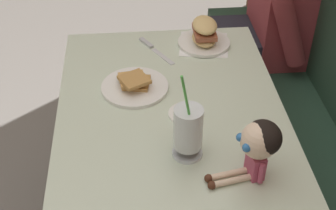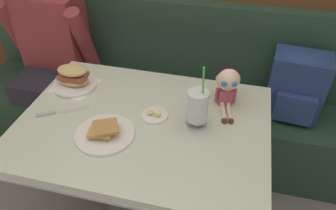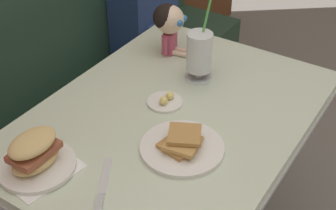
{
  "view_description": "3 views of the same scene",
  "coord_description": "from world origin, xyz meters",
  "px_view_note": "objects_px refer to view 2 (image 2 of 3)",
  "views": [
    {
      "loc": [
        1.3,
        0.05,
        1.8
      ],
      "look_at": [
        0.02,
        0.17,
        0.77
      ],
      "focal_mm": 51.06,
      "sensor_mm": 36.0,
      "label": 1
    },
    {
      "loc": [
        0.36,
        -0.83,
        1.68
      ],
      "look_at": [
        0.1,
        0.22,
        0.82
      ],
      "focal_mm": 34.49,
      "sensor_mm": 36.0,
      "label": 2
    },
    {
      "loc": [
        -1.05,
        -0.49,
        1.68
      ],
      "look_at": [
        0.0,
        0.19,
        0.77
      ],
      "focal_mm": 51.61,
      "sensor_mm": 36.0,
      "label": 3
    }
  ],
  "objects_px": {
    "milkshake_glass": "(197,107)",
    "butter_knife": "(53,113)",
    "seated_doll": "(228,81)",
    "diner_patron": "(52,42)",
    "toast_plate": "(105,133)",
    "sandwich_plate": "(74,78)",
    "butter_saucer": "(154,115)",
    "backpack": "(297,83)"
  },
  "relations": [
    {
      "from": "backpack",
      "to": "diner_patron",
      "type": "bearing_deg",
      "value": -179.14
    },
    {
      "from": "milkshake_glass",
      "to": "diner_patron",
      "type": "height_order",
      "value": "diner_patron"
    },
    {
      "from": "milkshake_glass",
      "to": "sandwich_plate",
      "type": "xyz_separation_m",
      "value": [
        -0.65,
        0.15,
        -0.06
      ]
    },
    {
      "from": "backpack",
      "to": "toast_plate",
      "type": "bearing_deg",
      "value": -139.14
    },
    {
      "from": "butter_saucer",
      "to": "seated_doll",
      "type": "relative_size",
      "value": 0.53
    },
    {
      "from": "toast_plate",
      "to": "diner_patron",
      "type": "height_order",
      "value": "diner_patron"
    },
    {
      "from": "milkshake_glass",
      "to": "butter_knife",
      "type": "xyz_separation_m",
      "value": [
        -0.65,
        -0.08,
        -0.1
      ]
    },
    {
      "from": "diner_patron",
      "to": "butter_saucer",
      "type": "bearing_deg",
      "value": -33.26
    },
    {
      "from": "diner_patron",
      "to": "seated_doll",
      "type": "bearing_deg",
      "value": -17.98
    },
    {
      "from": "sandwich_plate",
      "to": "milkshake_glass",
      "type": "bearing_deg",
      "value": -12.92
    },
    {
      "from": "sandwich_plate",
      "to": "butter_knife",
      "type": "relative_size",
      "value": 1.08
    },
    {
      "from": "sandwich_plate",
      "to": "seated_doll",
      "type": "distance_m",
      "value": 0.76
    },
    {
      "from": "sandwich_plate",
      "to": "butter_knife",
      "type": "height_order",
      "value": "sandwich_plate"
    },
    {
      "from": "butter_knife",
      "to": "milkshake_glass",
      "type": "bearing_deg",
      "value": 6.74
    },
    {
      "from": "sandwich_plate",
      "to": "butter_saucer",
      "type": "bearing_deg",
      "value": -16.3
    },
    {
      "from": "toast_plate",
      "to": "butter_knife",
      "type": "xyz_separation_m",
      "value": [
        -0.28,
        0.08,
        -0.01
      ]
    },
    {
      "from": "toast_plate",
      "to": "milkshake_glass",
      "type": "height_order",
      "value": "milkshake_glass"
    },
    {
      "from": "sandwich_plate",
      "to": "backpack",
      "type": "relative_size",
      "value": 0.57
    },
    {
      "from": "milkshake_glass",
      "to": "backpack",
      "type": "xyz_separation_m",
      "value": [
        0.48,
        0.57,
        -0.18
      ]
    },
    {
      "from": "diner_patron",
      "to": "toast_plate",
      "type": "bearing_deg",
      "value": -47.43
    },
    {
      "from": "butter_knife",
      "to": "seated_doll",
      "type": "xyz_separation_m",
      "value": [
        0.75,
        0.27,
        0.12
      ]
    },
    {
      "from": "milkshake_glass",
      "to": "butter_knife",
      "type": "distance_m",
      "value": 0.66
    },
    {
      "from": "sandwich_plate",
      "to": "butter_saucer",
      "type": "height_order",
      "value": "sandwich_plate"
    },
    {
      "from": "sandwich_plate",
      "to": "seated_doll",
      "type": "bearing_deg",
      "value": 3.07
    },
    {
      "from": "sandwich_plate",
      "to": "diner_patron",
      "type": "height_order",
      "value": "diner_patron"
    },
    {
      "from": "milkshake_glass",
      "to": "seated_doll",
      "type": "distance_m",
      "value": 0.22
    },
    {
      "from": "seated_doll",
      "to": "diner_patron",
      "type": "relative_size",
      "value": 0.28
    },
    {
      "from": "toast_plate",
      "to": "butter_saucer",
      "type": "xyz_separation_m",
      "value": [
        0.17,
        0.17,
        -0.01
      ]
    },
    {
      "from": "milkshake_glass",
      "to": "diner_patron",
      "type": "distance_m",
      "value": 1.15
    },
    {
      "from": "backpack",
      "to": "sandwich_plate",
      "type": "bearing_deg",
      "value": -159.37
    },
    {
      "from": "butter_saucer",
      "to": "diner_patron",
      "type": "relative_size",
      "value": 0.15
    },
    {
      "from": "seated_doll",
      "to": "butter_saucer",
      "type": "bearing_deg",
      "value": -149.68
    },
    {
      "from": "butter_saucer",
      "to": "milkshake_glass",
      "type": "bearing_deg",
      "value": -4.6
    },
    {
      "from": "milkshake_glass",
      "to": "seated_doll",
      "type": "relative_size",
      "value": 1.39
    },
    {
      "from": "diner_patron",
      "to": "backpack",
      "type": "bearing_deg",
      "value": 0.86
    },
    {
      "from": "butter_saucer",
      "to": "butter_knife",
      "type": "distance_m",
      "value": 0.46
    },
    {
      "from": "sandwich_plate",
      "to": "backpack",
      "type": "xyz_separation_m",
      "value": [
        1.12,
        0.42,
        -0.13
      ]
    },
    {
      "from": "toast_plate",
      "to": "diner_patron",
      "type": "bearing_deg",
      "value": 132.57
    },
    {
      "from": "sandwich_plate",
      "to": "seated_doll",
      "type": "xyz_separation_m",
      "value": [
        0.75,
        0.04,
        0.08
      ]
    },
    {
      "from": "seated_doll",
      "to": "butter_knife",
      "type": "bearing_deg",
      "value": -160.51
    },
    {
      "from": "milkshake_glass",
      "to": "seated_doll",
      "type": "bearing_deg",
      "value": 61.13
    },
    {
      "from": "butter_saucer",
      "to": "sandwich_plate",
      "type": "bearing_deg",
      "value": 163.7
    }
  ]
}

